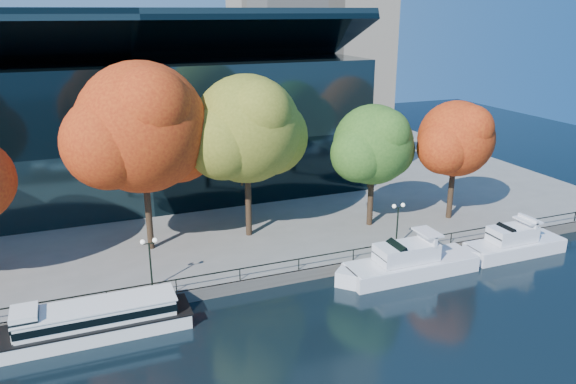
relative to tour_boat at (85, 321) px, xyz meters
name	(u,v)px	position (x,y,z in m)	size (l,w,h in m)	color
ground	(253,311)	(11.62, -0.88, -1.18)	(160.00, 160.00, 0.00)	black
promenade	(167,176)	(11.62, 35.50, -0.68)	(90.00, 67.08, 1.00)	slate
railing	(240,269)	(11.62, 2.37, 0.76)	(88.20, 0.08, 0.99)	black
convention_building	(134,124)	(7.62, 30.91, 7.33)	(50.00, 24.57, 21.43)	black
tour_boat	(85,321)	(0.00, 0.00, 0.00)	(14.63, 3.26, 2.78)	white
cruiser_near	(406,263)	(25.33, -0.02, -0.03)	(12.74, 3.28, 3.69)	white
cruiser_far	(511,244)	(36.49, 0.06, -0.08)	(10.60, 2.94, 3.46)	white
tree_2	(145,130)	(6.30, 11.17, 10.50)	(13.73, 11.26, 16.41)	black
tree_3	(249,131)	(15.34, 10.97, 9.75)	(12.10, 9.92, 14.98)	black
tree_4	(375,146)	(27.19, 9.15, 7.74)	(9.50, 7.79, 11.89)	black
tree_5	(457,140)	(35.70, 7.90, 7.88)	(9.29, 7.62, 11.94)	black
lamp_1	(150,252)	(5.01, 3.62, 2.80)	(1.26, 0.36, 4.03)	black
lamp_2	(398,215)	(26.61, 3.62, 2.80)	(1.26, 0.36, 4.03)	black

